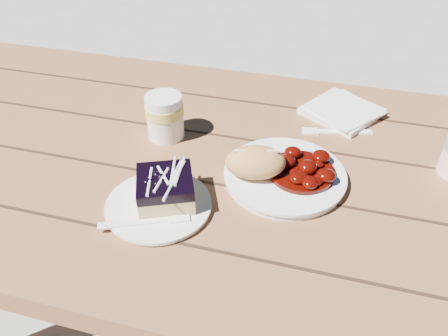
% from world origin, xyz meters
% --- Properties ---
extents(picnic_table, '(2.00, 1.55, 0.75)m').
position_xyz_m(picnic_table, '(0.00, -0.00, 0.59)').
color(picnic_table, brown).
rests_on(picnic_table, ground).
extents(main_plate, '(0.23, 0.23, 0.02)m').
position_xyz_m(main_plate, '(0.02, -0.03, 0.76)').
color(main_plate, white).
rests_on(main_plate, picnic_table).
extents(goulash_stew, '(0.13, 0.13, 0.04)m').
position_xyz_m(goulash_stew, '(0.05, -0.03, 0.79)').
color(goulash_stew, '#410602').
rests_on(goulash_stew, main_plate).
extents(bread_roll, '(0.13, 0.10, 0.06)m').
position_xyz_m(bread_roll, '(-0.04, -0.05, 0.80)').
color(bread_roll, tan).
rests_on(bread_roll, main_plate).
extents(dessert_plate, '(0.18, 0.18, 0.01)m').
position_xyz_m(dessert_plate, '(-0.19, -0.17, 0.76)').
color(dessert_plate, white).
rests_on(dessert_plate, picnic_table).
extents(blueberry_cake, '(0.13, 0.13, 0.06)m').
position_xyz_m(blueberry_cake, '(-0.18, -0.16, 0.79)').
color(blueberry_cake, '#CEBB70').
rests_on(blueberry_cake, dessert_plate).
extents(fork_dessert, '(0.16, 0.09, 0.00)m').
position_xyz_m(fork_dessert, '(-0.21, -0.23, 0.76)').
color(fork_dessert, white).
rests_on(fork_dessert, dessert_plate).
extents(napkin_stack, '(0.21, 0.21, 0.01)m').
position_xyz_m(napkin_stack, '(0.11, 0.24, 0.76)').
color(napkin_stack, white).
rests_on(napkin_stack, picnic_table).
extents(fork_table, '(0.16, 0.06, 0.00)m').
position_xyz_m(fork_table, '(0.12, 0.16, 0.75)').
color(fork_table, white).
rests_on(fork_table, picnic_table).
extents(second_cup, '(0.08, 0.08, 0.10)m').
position_xyz_m(second_cup, '(-0.26, 0.05, 0.80)').
color(second_cup, white).
rests_on(second_cup, picnic_table).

